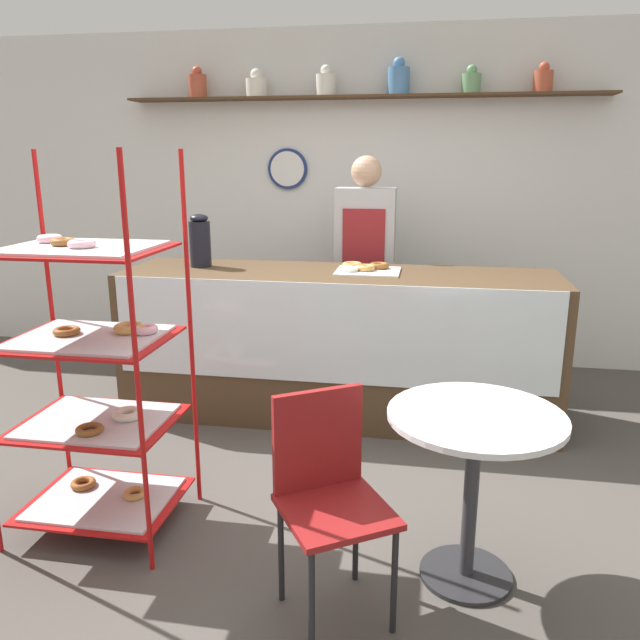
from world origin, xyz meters
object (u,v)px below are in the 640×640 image
Objects in this scene: cafe_table at (474,456)px; coffee_carafe at (200,241)px; pastry_rack at (94,376)px; donut_tray_counter at (364,268)px; person_worker at (365,262)px; cafe_chair at (327,482)px.

coffee_carafe reaches higher than cafe_table.
donut_tray_counter is (1.05, 1.57, 0.25)m from pastry_rack.
pastry_rack is at bearing -114.52° from person_worker.
cafe_chair is 2.34m from coffee_carafe.
pastry_rack is 4.24× the size of donut_tray_counter.
coffee_carafe is (-0.06, 1.57, 0.40)m from pastry_rack.
pastry_rack is 2.36× the size of cafe_table.
person_worker is 2.42m from cafe_table.
donut_tray_counter is (0.06, -0.61, 0.06)m from person_worker.
person_worker is 2.32× the size of cafe_table.
pastry_rack is 2.40m from person_worker.
donut_tray_counter is (-0.07, 1.92, 0.47)m from cafe_chair.
coffee_carafe is 0.87× the size of donut_tray_counter.
coffee_carafe is at bearing 179.99° from donut_tray_counter.
person_worker reaches higher than coffee_carafe.
pastry_rack is at bearing -87.70° from coffee_carafe.
cafe_chair is at bearing -58.31° from coffee_carafe.
person_worker is 2.57m from cafe_chair.
coffee_carafe is at bearing 89.39° from cafe_chair.
donut_tray_counter reaches higher than cafe_chair.
pastry_rack reaches higher than person_worker.
pastry_rack is 1.02× the size of person_worker.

